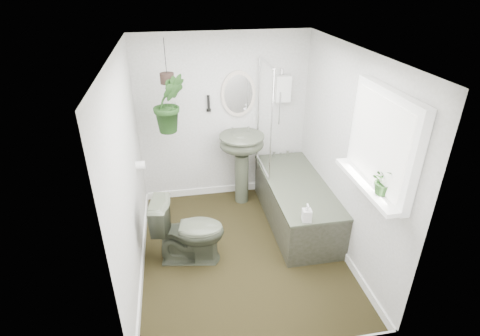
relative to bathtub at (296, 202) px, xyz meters
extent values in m
cube|color=black|center=(-0.80, -0.50, -0.30)|extent=(2.30, 2.80, 0.02)
cube|color=white|center=(-0.80, -0.50, 2.02)|extent=(2.30, 2.80, 0.02)
cube|color=silver|center=(-0.80, 0.91, 0.86)|extent=(2.30, 0.02, 2.30)
cube|color=silver|center=(-0.80, -1.91, 0.86)|extent=(2.30, 0.02, 2.30)
cube|color=silver|center=(-1.96, -0.50, 0.86)|extent=(0.02, 2.80, 2.30)
cube|color=silver|center=(0.36, -0.50, 0.86)|extent=(0.02, 2.80, 2.30)
cube|color=white|center=(-0.80, -0.50, -0.24)|extent=(2.30, 2.80, 0.10)
cube|color=white|center=(0.00, 0.84, 1.26)|extent=(0.20, 0.10, 0.35)
ellipsoid|color=beige|center=(-0.60, 0.87, 1.21)|extent=(0.46, 0.03, 0.62)
cylinder|color=black|center=(-1.00, 0.86, 1.11)|extent=(0.04, 0.04, 0.22)
cylinder|color=white|center=(-1.90, 0.20, 0.61)|extent=(0.11, 0.11, 0.11)
cube|color=white|center=(0.29, -1.20, 1.36)|extent=(0.08, 1.00, 0.90)
cube|color=white|center=(0.22, -1.20, 0.94)|extent=(0.18, 1.00, 0.04)
cube|color=white|center=(0.24, -1.20, 1.36)|extent=(0.01, 0.86, 0.76)
imported|color=#424838|center=(-1.40, -0.49, 0.10)|extent=(0.83, 0.56, 0.79)
imported|color=black|center=(0.25, -1.41, 1.09)|extent=(0.29, 0.27, 0.26)
imported|color=black|center=(-1.50, 0.46, 1.27)|extent=(0.44, 0.38, 0.71)
imported|color=#35282A|center=(-0.16, -0.79, 0.40)|extent=(0.11, 0.11, 0.21)
cylinder|color=black|center=(-1.50, 0.46, 1.56)|extent=(0.16, 0.16, 0.12)
camera|label=1|loc=(-1.44, -3.87, 2.66)|focal=28.00mm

